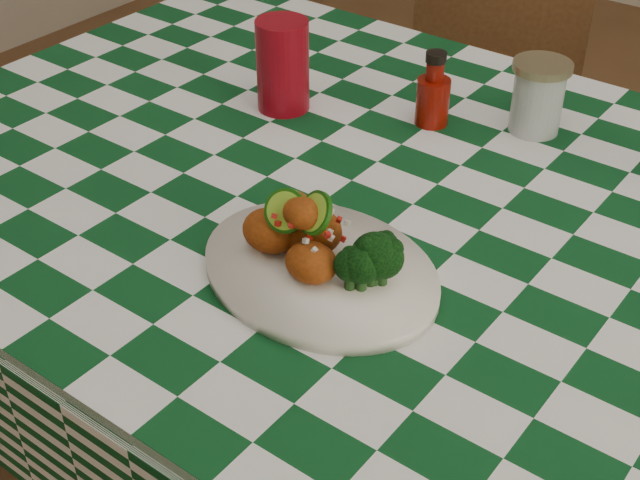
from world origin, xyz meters
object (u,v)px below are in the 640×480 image
Objects in this scene: mason_jar at (538,97)px; ketchup_bottle at (434,89)px; dining_table at (398,407)px; plate at (320,271)px; red_tumbler at (283,65)px; wooden_chair_left at (476,169)px; fried_chicken_pile at (307,230)px.

ketchup_bottle is at bearing -151.39° from mason_jar.
dining_table is 0.45m from plate.
wooden_chair_left is (0.08, 0.58, -0.44)m from red_tumbler.
mason_jar reaches higher than fried_chicken_pile.
ketchup_bottle is 0.14× the size of wooden_chair_left.
fried_chicken_pile is at bearing -96.57° from dining_table.
plate is 0.50m from mason_jar.
dining_table is 1.97× the size of wooden_chair_left.
fried_chicken_pile is at bearing -96.88° from mason_jar.
plate is 0.44m from ketchup_bottle.
dining_table is at bearing -20.04° from red_tumbler.
plate is at bearing -45.41° from red_tumbler.
ketchup_bottle is at bearing 24.13° from red_tumbler.
plate is 2.65× the size of ketchup_bottle.
red_tumbler is 1.24× the size of ketchup_bottle.
red_tumbler reaches higher than plate.
dining_table is 0.54m from mason_jar.
ketchup_bottle is at bearing 100.64° from fried_chicken_pile.
ketchup_bottle reaches higher than plate.
mason_jar is at bearing 85.34° from plate.
wooden_chair_left is at bearing 82.16° from red_tumbler.
wooden_chair_left is (-0.24, 0.69, 0.03)m from dining_table.
wooden_chair_left is (-0.28, 0.40, -0.42)m from mason_jar.
fried_chicken_pile is (-0.02, -0.00, 0.05)m from plate.
ketchup_bottle reaches higher than mason_jar.
mason_jar is 0.13× the size of wooden_chair_left.
red_tumbler is (-0.32, 0.32, 0.06)m from plate.
red_tumbler is at bearing -155.87° from ketchup_bottle.
plate reaches higher than dining_table.
fried_chicken_pile is 0.44m from red_tumbler.
plate is 2.15× the size of red_tumbler.
fried_chicken_pile is at bearing -180.00° from plate.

